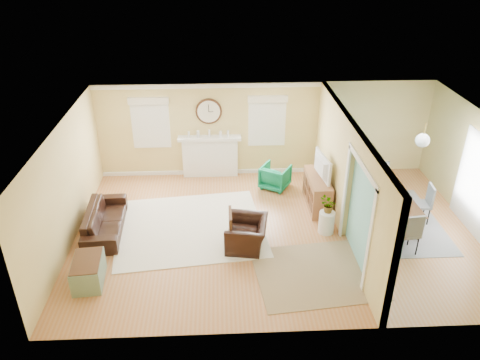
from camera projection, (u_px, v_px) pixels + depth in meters
name	position (u px, v px, depth m)	size (l,w,h in m)	color
floor	(276.00, 232.00, 10.66)	(9.00, 9.00, 0.00)	#AD6735
wall_back	(265.00, 129.00, 12.68)	(9.00, 0.02, 2.60)	tan
wall_front	(300.00, 271.00, 7.40)	(9.00, 0.02, 2.60)	tan
wall_left	(66.00, 186.00, 9.85)	(0.02, 6.00, 2.60)	tan
ceiling	(280.00, 125.00, 9.43)	(9.00, 6.00, 0.02)	white
partition	(344.00, 172.00, 10.33)	(0.17, 6.00, 2.60)	tan
fireplace	(210.00, 156.00, 12.85)	(1.70, 0.30, 1.17)	white
wall_clock	(209.00, 111.00, 12.33)	(0.70, 0.07, 0.70)	#482E1D
window_left	(150.00, 119.00, 12.34)	(1.05, 0.13, 1.42)	white
window_right	(267.00, 117.00, 12.47)	(1.05, 0.13, 1.42)	white
french_doors	(478.00, 185.00, 10.32)	(0.06, 1.70, 2.20)	white
pendant	(423.00, 140.00, 9.74)	(0.30, 0.30, 0.55)	gold
rug_cream	(190.00, 227.00, 10.81)	(3.32, 2.88, 0.02)	white
rug_jute	(316.00, 273.00, 9.36)	(2.40, 1.96, 0.01)	#997F59
rug_grey	(389.00, 221.00, 11.04)	(2.29, 2.86, 0.01)	gray
sofa	(105.00, 220.00, 10.56)	(1.98, 0.78, 0.58)	black
eames_chair	(247.00, 234.00, 10.03)	(0.97, 0.85, 0.63)	black
green_chair	(275.00, 177.00, 12.35)	(0.68, 0.70, 0.64)	#146847
trunk	(88.00, 271.00, 9.03)	(0.62, 0.94, 0.52)	gray
credenza	(317.00, 192.00, 11.48)	(0.47, 1.39, 0.80)	brown
tv	(319.00, 166.00, 11.15)	(1.02, 0.13, 0.59)	black
garden_stool	(327.00, 222.00, 10.53)	(0.35, 0.35, 0.52)	white
potted_plant	(328.00, 205.00, 10.32)	(0.35, 0.30, 0.39)	#337F33
dining_table	(391.00, 210.00, 10.89)	(1.76, 0.98, 0.62)	#482E1D
dining_chair_n	(380.00, 178.00, 11.79)	(0.47, 0.47, 0.93)	gray
dining_chair_s	(408.00, 228.00, 9.75)	(0.49, 0.49, 0.99)	gray
dining_chair_w	(367.00, 199.00, 10.73)	(0.46, 0.46, 1.04)	white
dining_chair_e	(422.00, 200.00, 10.80)	(0.46, 0.46, 0.94)	gray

